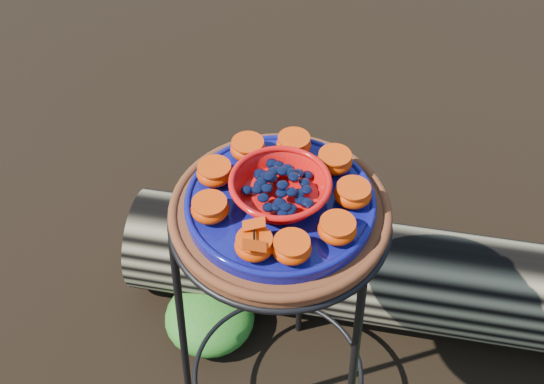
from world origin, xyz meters
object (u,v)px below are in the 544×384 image
(terracotta_saucer, at_px, (280,214))
(cobalt_plate, at_px, (280,204))
(red_bowl, at_px, (280,190))
(driftwood_log, at_px, (407,277))
(plant_stand, at_px, (279,326))

(terracotta_saucer, distance_m, cobalt_plate, 0.03)
(red_bowl, xyz_separation_m, driftwood_log, (0.26, 0.37, -0.64))
(cobalt_plate, xyz_separation_m, driftwood_log, (0.26, 0.37, -0.60))
(driftwood_log, bearing_deg, terracotta_saucer, -125.38)
(red_bowl, bearing_deg, plant_stand, 0.00)
(driftwood_log, bearing_deg, plant_stand, -125.38)
(plant_stand, bearing_deg, terracotta_saucer, 0.00)
(terracotta_saucer, xyz_separation_m, driftwood_log, (0.26, 0.37, -0.58))
(cobalt_plate, bearing_deg, plant_stand, 0.00)
(red_bowl, bearing_deg, cobalt_plate, 0.00)
(plant_stand, xyz_separation_m, driftwood_log, (0.26, 0.37, -0.21))
(plant_stand, distance_m, driftwood_log, 0.50)
(terracotta_saucer, relative_size, cobalt_plate, 1.17)
(terracotta_saucer, relative_size, driftwood_log, 0.26)
(red_bowl, distance_m, driftwood_log, 0.78)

